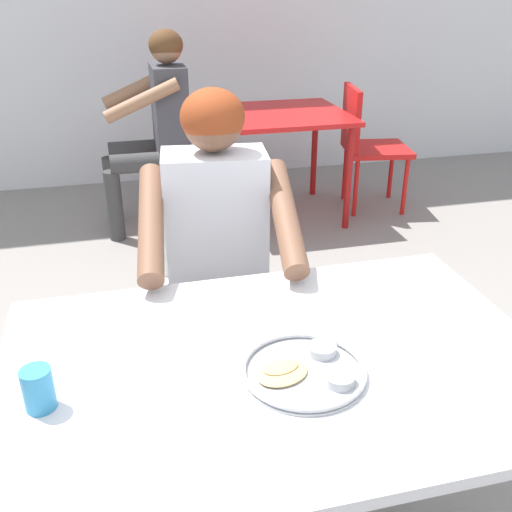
% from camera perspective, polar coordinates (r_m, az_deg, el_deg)
% --- Properties ---
extents(table_foreground, '(1.28, 0.85, 0.73)m').
position_cam_1_polar(table_foreground, '(1.43, 2.11, -12.27)').
color(table_foreground, silver).
rests_on(table_foreground, ground).
extents(thali_tray, '(0.28, 0.28, 0.03)m').
position_cam_1_polar(thali_tray, '(1.34, 4.85, -11.04)').
color(thali_tray, '#B7BABF').
rests_on(thali_tray, table_foreground).
extents(drinking_cup, '(0.06, 0.06, 0.10)m').
position_cam_1_polar(drinking_cup, '(1.30, -20.60, -12.00)').
color(drinking_cup, '#338CBF').
rests_on(drinking_cup, table_foreground).
extents(chair_foreground, '(0.46, 0.47, 0.90)m').
position_cam_1_polar(chair_foreground, '(2.22, -4.11, -1.61)').
color(chair_foreground, silver).
rests_on(chair_foreground, ground).
extents(diner_foreground, '(0.54, 0.58, 1.23)m').
position_cam_1_polar(diner_foreground, '(1.92, -3.72, 0.98)').
color(diner_foreground, black).
rests_on(diner_foreground, ground).
extents(table_background_red, '(0.89, 0.79, 0.72)m').
position_cam_1_polar(table_background_red, '(3.93, 2.14, 12.64)').
color(table_background_red, red).
rests_on(table_background_red, ground).
extents(chair_red_left, '(0.48, 0.47, 0.85)m').
position_cam_1_polar(chair_red_left, '(3.78, -6.04, 9.94)').
color(chair_red_left, red).
rests_on(chair_red_left, ground).
extents(chair_red_right, '(0.49, 0.48, 0.85)m').
position_cam_1_polar(chair_red_right, '(4.18, 10.73, 11.11)').
color(chair_red_right, red).
rests_on(chair_red_right, ground).
extents(patron_background, '(0.55, 0.49, 1.24)m').
position_cam_1_polar(patron_background, '(3.77, -9.77, 13.41)').
color(patron_background, '#393939').
rests_on(patron_background, ground).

